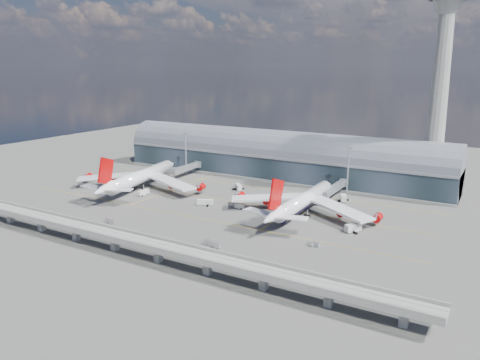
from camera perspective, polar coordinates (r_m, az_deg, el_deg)
The scene contains 20 objects.
ground at distance 214.95m, azimuth -4.59°, elevation -3.73°, with size 500.00×500.00×0.00m, color #474744.
taxi_lines at distance 232.62m, azimuth -1.48°, elevation -2.32°, with size 200.00×80.12×0.01m.
terminal at distance 277.75m, azimuth 4.57°, elevation 2.69°, with size 200.00×30.00×28.00m.
control_tower at distance 253.36m, azimuth 23.13°, elevation 9.78°, with size 19.00×19.00×103.00m.
guideway at distance 173.50m, azimuth -15.09°, elevation -6.65°, with size 220.00×8.50×7.20m.
floodlight_mast_left at distance 283.56m, azimuth -6.62°, elevation 3.34°, with size 3.00×0.70×25.70m.
floodlight_mast_right at distance 238.44m, azimuth 13.03°, elevation 1.10°, with size 3.00×0.70×25.70m.
airliner_left at distance 254.23m, azimuth -12.18°, elevation 0.32°, with size 73.09×76.95×23.53m.
airliner_right at distance 208.50m, azimuth 7.60°, elevation -2.65°, with size 69.20×72.29×23.01m.
jet_bridge_left at distance 282.14m, azimuth -6.36°, elevation 1.54°, with size 4.40×28.00×7.25m.
jet_bridge_right at distance 238.25m, azimuth 11.54°, elevation -0.93°, with size 4.40×32.00×7.25m.
service_truck_0 at distance 243.71m, azimuth -11.70°, elevation -1.52°, with size 2.43×6.63×2.74m.
service_truck_1 at distance 216.70m, azimuth -0.05°, elevation -3.18°, with size 4.64×2.80×2.52m.
service_truck_2 at distance 222.62m, azimuth -4.28°, elevation -2.71°, with size 7.82×5.45×2.78m.
service_truck_3 at distance 192.10m, azimuth 13.62°, elevation -5.72°, with size 5.92×6.85×3.20m.
service_truck_4 at distance 233.49m, azimuth 12.50°, elevation -2.18°, with size 4.52×6.13×3.23m.
service_truck_5 at distance 249.35m, azimuth -0.21°, elevation -0.85°, with size 6.06×6.10×3.00m.
cargo_train_0 at distance 204.72m, azimuth -15.47°, elevation -4.81°, with size 5.73×3.04×1.86m.
cargo_train_1 at distance 173.11m, azimuth -3.40°, elevation -7.78°, with size 7.92×2.99×1.73m.
cargo_train_2 at distance 174.78m, azimuth 9.03°, elevation -7.74°, with size 5.02×2.75×1.63m.
Camera 1 is at (117.78, -167.91, 64.31)m, focal length 35.00 mm.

